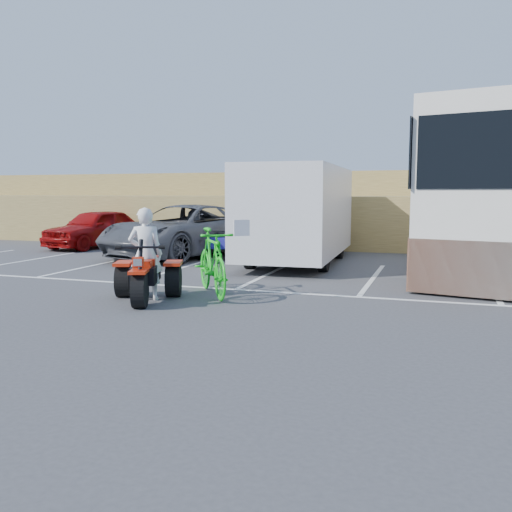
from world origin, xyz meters
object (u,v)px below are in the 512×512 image
(red_trike_atv, at_px, (145,301))
(red_car, at_px, (96,228))
(green_dirt_bike, at_px, (212,262))
(quad_atv_green, at_px, (298,262))
(grey_pickup, at_px, (184,231))
(rv_motorhome, at_px, (511,206))
(cargo_trailer, at_px, (298,212))
(rider, at_px, (146,254))
(quad_atv_blue, at_px, (224,258))

(red_trike_atv, height_order, red_car, red_car)
(red_trike_atv, bearing_deg, green_dirt_bike, 24.78)
(green_dirt_bike, bearing_deg, red_car, 101.17)
(red_trike_atv, xyz_separation_m, quad_atv_green, (1.34, 6.92, 0.00))
(grey_pickup, bearing_deg, rv_motorhome, 16.79)
(green_dirt_bike, bearing_deg, quad_atv_green, 51.09)
(red_trike_atv, relative_size, cargo_trailer, 0.28)
(rider, xyz_separation_m, grey_pickup, (-2.65, 7.09, -0.06))
(red_car, bearing_deg, quad_atv_blue, -6.18)
(rider, xyz_separation_m, red_car, (-7.26, 8.71, -0.17))
(red_car, bearing_deg, cargo_trailer, -4.00)
(red_car, bearing_deg, rv_motorhome, 5.68)
(rider, distance_m, rv_motorhome, 10.63)
(green_dirt_bike, xyz_separation_m, rv_motorhome, (6.37, 6.67, 1.07))
(green_dirt_bike, relative_size, cargo_trailer, 0.37)
(cargo_trailer, height_order, quad_atv_blue, cargo_trailer)
(rv_motorhome, bearing_deg, quad_atv_blue, -164.24)
(quad_atv_blue, bearing_deg, quad_atv_green, -3.31)
(red_car, bearing_deg, grey_pickup, -9.14)
(green_dirt_bike, xyz_separation_m, grey_pickup, (-3.70, 6.20, 0.17))
(grey_pickup, xyz_separation_m, red_car, (-4.62, 1.62, -0.11))
(red_trike_atv, height_order, quad_atv_blue, red_trike_atv)
(grey_pickup, relative_size, cargo_trailer, 0.99)
(rider, distance_m, quad_atv_blue, 7.05)
(rider, height_order, cargo_trailer, cargo_trailer)
(red_car, relative_size, cargo_trailer, 0.70)
(green_dirt_bike, distance_m, quad_atv_green, 5.94)
(green_dirt_bike, height_order, cargo_trailer, cargo_trailer)
(grey_pickup, height_order, rv_motorhome, rv_motorhome)
(rider, height_order, red_car, rider)
(red_car, relative_size, quad_atv_blue, 2.99)
(green_dirt_bike, bearing_deg, rider, -175.40)
(quad_atv_blue, xyz_separation_m, quad_atv_green, (2.50, -0.12, 0.00))
(green_dirt_bike, distance_m, cargo_trailer, 5.70)
(red_trike_atv, xyz_separation_m, cargo_trailer, (1.42, 6.65, 1.57))
(red_trike_atv, relative_size, red_car, 0.40)
(rider, bearing_deg, red_car, -71.26)
(green_dirt_bike, distance_m, quad_atv_blue, 6.43)
(rv_motorhome, height_order, quad_atv_blue, rv_motorhome)
(rider, bearing_deg, rv_motorhome, -155.57)
(cargo_trailer, relative_size, rv_motorhome, 0.54)
(rv_motorhome, relative_size, quad_atv_green, 7.13)
(green_dirt_bike, relative_size, quad_atv_green, 1.42)
(red_trike_atv, relative_size, quad_atv_blue, 1.21)
(rider, height_order, grey_pickup, rider)
(rider, bearing_deg, quad_atv_blue, -102.00)
(rider, distance_m, quad_atv_green, 6.98)
(red_car, distance_m, quad_atv_green, 8.90)
(rider, height_order, rv_motorhome, rv_motorhome)
(red_trike_atv, xyz_separation_m, rider, (-0.05, 0.14, 0.92))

